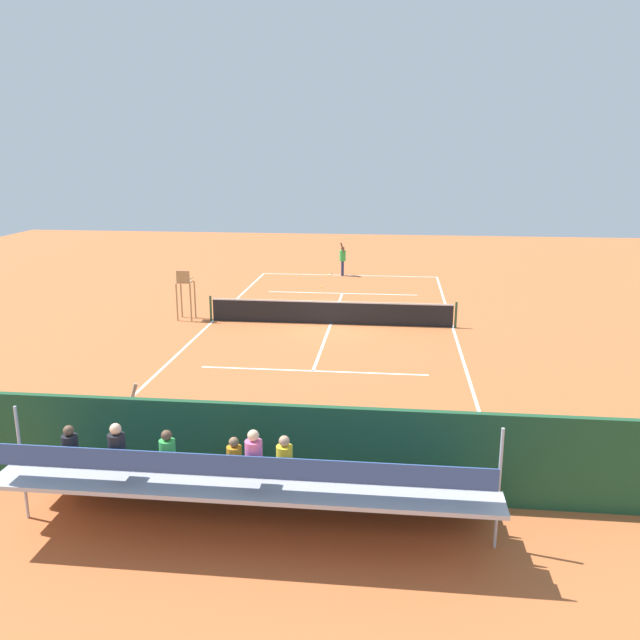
% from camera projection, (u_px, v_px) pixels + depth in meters
% --- Properties ---
extents(ground_plane, '(60.00, 60.00, 0.00)m').
position_uv_depth(ground_plane, '(331.00, 324.00, 27.44)').
color(ground_plane, '#BC6033').
extents(court_line_markings, '(10.10, 22.20, 0.01)m').
position_uv_depth(court_line_markings, '(331.00, 324.00, 27.48)').
color(court_line_markings, white).
rests_on(court_line_markings, ground).
extents(tennis_net, '(10.30, 0.10, 1.07)m').
position_uv_depth(tennis_net, '(331.00, 312.00, 27.32)').
color(tennis_net, black).
rests_on(tennis_net, ground).
extents(backdrop_wall, '(18.00, 0.16, 2.00)m').
position_uv_depth(backdrop_wall, '(266.00, 449.00, 13.72)').
color(backdrop_wall, '#1E4C2D').
rests_on(backdrop_wall, ground).
extents(bleacher_stand, '(9.06, 2.40, 2.48)m').
position_uv_depth(bleacher_stand, '(246.00, 483.00, 12.43)').
color(bleacher_stand, '#B2B2B7').
rests_on(bleacher_stand, ground).
extents(umpire_chair, '(0.67, 0.67, 2.14)m').
position_uv_depth(umpire_chair, '(185.00, 289.00, 27.85)').
color(umpire_chair, '#A88456').
rests_on(umpire_chair, ground).
extents(courtside_bench, '(1.80, 0.40, 0.93)m').
position_uv_depth(courtside_bench, '(403.00, 460.00, 14.23)').
color(courtside_bench, '#9E754C').
rests_on(courtside_bench, ground).
extents(equipment_bag, '(0.90, 0.36, 0.36)m').
position_uv_depth(equipment_bag, '(312.00, 473.00, 14.41)').
color(equipment_bag, '#B22D2D').
rests_on(equipment_bag, ground).
extents(tennis_player, '(0.37, 0.53, 1.93)m').
position_uv_depth(tennis_player, '(343.00, 258.00, 37.72)').
color(tennis_player, navy).
rests_on(tennis_player, ground).
extents(tennis_racket, '(0.38, 0.59, 0.03)m').
position_uv_depth(tennis_racket, '(330.00, 275.00, 38.14)').
color(tennis_racket, black).
rests_on(tennis_racket, ground).
extents(tennis_ball_near, '(0.07, 0.07, 0.07)m').
position_uv_depth(tennis_ball_near, '(299.00, 278.00, 37.11)').
color(tennis_ball_near, '#CCDB33').
rests_on(tennis_ball_near, ground).
extents(tennis_ball_far, '(0.07, 0.07, 0.07)m').
position_uv_depth(tennis_ball_far, '(322.00, 287.00, 34.67)').
color(tennis_ball_far, '#CCDB33').
rests_on(tennis_ball_far, ground).
extents(line_judge, '(0.45, 0.56, 1.93)m').
position_uv_depth(line_judge, '(134.00, 425.00, 14.90)').
color(line_judge, '#232328').
rests_on(line_judge, ground).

